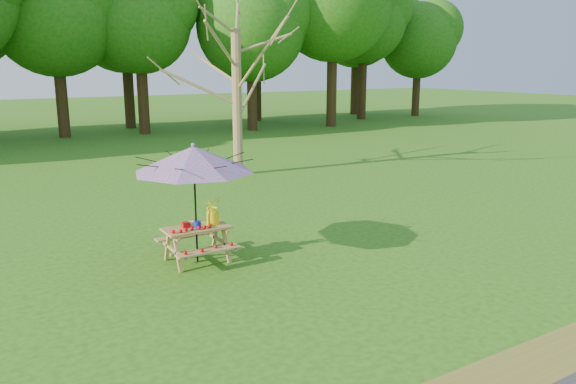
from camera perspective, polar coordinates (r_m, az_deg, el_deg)
ground at (r=8.97m, az=7.01°, el=-11.06°), size 120.00×120.00×0.00m
picnic_table at (r=10.67m, az=-9.23°, el=-5.32°), size 1.20×1.32×0.67m
patio_umbrella at (r=10.29m, az=-9.56°, el=3.31°), size 2.46×2.46×2.25m
produce_bins at (r=10.58m, az=-9.73°, el=-3.25°), size 0.31×0.36×0.13m
tomatoes_row at (r=10.35m, az=-9.69°, el=-3.72°), size 0.77×0.13×0.07m
flower_bucket at (r=10.66m, az=-7.67°, el=-1.79°), size 0.38×0.35×0.52m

